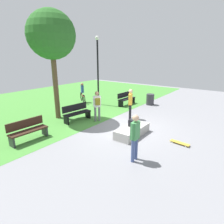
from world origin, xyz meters
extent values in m
plane|color=gray|center=(0.00, 0.00, 0.00)|extent=(28.00, 28.00, 0.00)
cube|color=#478C38|center=(0.00, 7.70, 0.00)|extent=(26.60, 12.59, 0.01)
cube|color=#A8A59E|center=(-0.56, -0.78, 0.20)|extent=(1.91, 0.79, 0.40)
cube|color=black|center=(-0.55, -0.74, 0.56)|extent=(0.26, 0.32, 0.32)
cylinder|color=#3F5184|center=(-2.27, -1.94, 0.40)|extent=(0.12, 0.12, 0.81)
cylinder|color=#3F5184|center=(-2.49, -1.94, 0.40)|extent=(0.12, 0.12, 0.81)
cube|color=#3F8C4C|center=(-2.38, -1.94, 1.11)|extent=(0.32, 0.20, 0.61)
cylinder|color=#3F8C4C|center=(-2.21, -1.94, 1.13)|extent=(0.09, 0.09, 0.56)
cylinder|color=#3F8C4C|center=(-2.55, -1.94, 1.13)|extent=(0.09, 0.09, 0.56)
sphere|color=tan|center=(-2.38, -1.94, 1.55)|extent=(0.22, 0.22, 0.22)
cylinder|color=black|center=(1.29, 0.48, 0.41)|extent=(0.12, 0.12, 0.83)
cylinder|color=black|center=(1.49, 0.58, 0.41)|extent=(0.12, 0.12, 0.83)
cube|color=gold|center=(1.39, 0.53, 1.14)|extent=(0.37, 0.32, 0.62)
cylinder|color=gold|center=(1.24, 0.46, 1.17)|extent=(0.09, 0.09, 0.57)
cylinder|color=gold|center=(1.55, 0.61, 1.17)|extent=(0.09, 0.09, 0.57)
sphere|color=tan|center=(1.39, 0.53, 1.59)|extent=(0.22, 0.22, 0.22)
cube|color=gold|center=(-0.19, -2.82, 0.07)|extent=(0.29, 0.82, 0.02)
cylinder|color=silver|center=(-0.24, -2.54, 0.03)|extent=(0.04, 0.06, 0.06)
cylinder|color=silver|center=(-0.08, -2.56, 0.03)|extent=(0.04, 0.06, 0.06)
cylinder|color=silver|center=(-0.30, -3.09, 0.03)|extent=(0.04, 0.06, 0.06)
cylinder|color=silver|center=(-0.14, -3.11, 0.03)|extent=(0.04, 0.06, 0.06)
cube|color=black|center=(-0.69, 2.65, 0.45)|extent=(1.64, 0.61, 0.06)
cube|color=black|center=(-0.66, 2.87, 0.73)|extent=(1.60, 0.24, 0.36)
cube|color=black|center=(0.05, 2.57, 0.23)|extent=(0.12, 0.40, 0.45)
cube|color=black|center=(-1.42, 2.73, 0.23)|extent=(0.12, 0.40, 0.45)
cube|color=#331E14|center=(-3.68, 2.42, 0.45)|extent=(1.61, 0.48, 0.06)
cube|color=#331E14|center=(-3.68, 2.64, 0.73)|extent=(1.60, 0.10, 0.36)
cube|color=#2D2D33|center=(-2.95, 2.40, 0.23)|extent=(0.09, 0.40, 0.45)
cube|color=#2D2D33|center=(-4.42, 2.44, 0.23)|extent=(0.09, 0.40, 0.45)
cube|color=black|center=(3.94, 2.36, 0.45)|extent=(1.62, 0.52, 0.06)
cube|color=black|center=(3.95, 2.58, 0.73)|extent=(1.60, 0.15, 0.36)
cube|color=black|center=(4.67, 2.32, 0.23)|extent=(0.10, 0.40, 0.45)
cube|color=black|center=(3.20, 2.40, 0.23)|extent=(0.10, 0.40, 0.45)
cylinder|color=brown|center=(-0.97, 3.98, 1.88)|extent=(0.28, 0.28, 3.76)
sphere|color=#286623|center=(-0.97, 3.98, 4.52)|extent=(2.52, 2.52, 2.52)
cylinder|color=black|center=(2.80, 4.11, 2.25)|extent=(0.12, 0.12, 4.50)
sphere|color=silver|center=(2.80, 4.11, 4.62)|extent=(0.28, 0.28, 0.28)
cylinder|color=#333338|center=(4.99, 1.01, 0.40)|extent=(0.56, 0.56, 0.79)
cylinder|color=slate|center=(-0.14, 1.82, 0.41)|extent=(0.12, 0.12, 0.81)
cylinder|color=slate|center=(0.03, 1.68, 0.41)|extent=(0.12, 0.12, 0.81)
cube|color=white|center=(-0.06, 1.75, 1.12)|extent=(0.38, 0.35, 0.61)
cylinder|color=white|center=(-0.19, 1.85, 1.14)|extent=(0.09, 0.09, 0.56)
cylinder|color=white|center=(0.08, 1.65, 1.14)|extent=(0.09, 0.09, 0.56)
sphere|color=#9E7556|center=(-0.06, 1.75, 1.56)|extent=(0.22, 0.22, 0.22)
cube|color=olive|center=(-0.15, 1.62, 1.15)|extent=(0.30, 0.29, 0.36)
torus|color=black|center=(2.30, 5.11, 0.33)|extent=(0.46, 0.63, 0.72)
torus|color=black|center=(2.92, 6.01, 0.33)|extent=(0.46, 0.63, 0.72)
cube|color=#B22626|center=(2.61, 5.56, 0.53)|extent=(0.59, 0.84, 0.08)
cube|color=#2D4799|center=(2.61, 5.56, 1.03)|extent=(0.31, 0.33, 0.56)
sphere|color=#9E7556|center=(2.61, 5.56, 1.38)|extent=(0.22, 0.22, 0.22)
camera|label=1|loc=(-7.50, -4.79, 3.52)|focal=30.26mm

